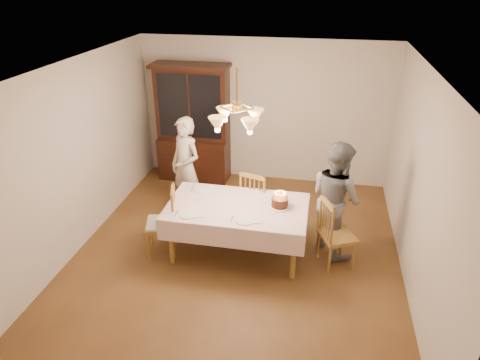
% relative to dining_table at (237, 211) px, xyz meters
% --- Properties ---
extents(ground, '(5.00, 5.00, 0.00)m').
position_rel_dining_table_xyz_m(ground, '(0.00, 0.00, -0.68)').
color(ground, '#563518').
rests_on(ground, ground).
extents(room_shell, '(5.00, 5.00, 5.00)m').
position_rel_dining_table_xyz_m(room_shell, '(0.00, 0.00, 0.90)').
color(room_shell, white).
rests_on(room_shell, ground).
extents(dining_table, '(1.90, 1.10, 0.76)m').
position_rel_dining_table_xyz_m(dining_table, '(0.00, 0.00, 0.00)').
color(dining_table, brown).
rests_on(dining_table, ground).
extents(china_hutch, '(1.38, 0.54, 2.16)m').
position_rel_dining_table_xyz_m(china_hutch, '(-1.28, 2.25, 0.36)').
color(china_hutch, black).
rests_on(china_hutch, ground).
extents(chair_far_side, '(0.54, 0.53, 1.00)m').
position_rel_dining_table_xyz_m(chair_far_side, '(0.17, 0.68, -0.24)').
color(chair_far_side, brown).
rests_on(chair_far_side, ground).
extents(chair_left_end, '(0.53, 0.54, 1.00)m').
position_rel_dining_table_xyz_m(chair_left_end, '(-1.03, -0.19, -0.23)').
color(chair_left_end, brown).
rests_on(chair_left_end, ground).
extents(chair_right_end, '(0.56, 0.57, 1.00)m').
position_rel_dining_table_xyz_m(chair_right_end, '(1.35, -0.01, -0.24)').
color(chair_right_end, brown).
rests_on(chair_right_end, ground).
extents(elderly_woman, '(0.71, 0.65, 1.62)m').
position_rel_dining_table_xyz_m(elderly_woman, '(-1.02, 0.95, 0.13)').
color(elderly_woman, beige).
rests_on(elderly_woman, ground).
extents(adult_in_grey, '(0.97, 1.01, 1.64)m').
position_rel_dining_table_xyz_m(adult_in_grey, '(1.31, 0.36, 0.14)').
color(adult_in_grey, slate).
rests_on(adult_in_grey, ground).
extents(birthday_cake, '(0.30, 0.30, 0.22)m').
position_rel_dining_table_xyz_m(birthday_cake, '(0.57, 0.09, 0.14)').
color(birthday_cake, white).
rests_on(birthday_cake, dining_table).
extents(place_setting_near_left, '(0.40, 0.26, 0.02)m').
position_rel_dining_table_xyz_m(place_setting_near_left, '(-0.55, -0.35, 0.08)').
color(place_setting_near_left, white).
rests_on(place_setting_near_left, dining_table).
extents(place_setting_near_right, '(0.41, 0.26, 0.02)m').
position_rel_dining_table_xyz_m(place_setting_near_right, '(0.19, -0.35, 0.08)').
color(place_setting_near_right, white).
rests_on(place_setting_near_right, dining_table).
extents(place_setting_far_left, '(0.39, 0.24, 0.02)m').
position_rel_dining_table_xyz_m(place_setting_far_left, '(-0.55, 0.35, 0.08)').
color(place_setting_far_left, white).
rests_on(place_setting_far_left, dining_table).
extents(chandelier, '(0.62, 0.62, 0.73)m').
position_rel_dining_table_xyz_m(chandelier, '(-0.00, -0.00, 1.29)').
color(chandelier, '#BF8C3F').
rests_on(chandelier, ground).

